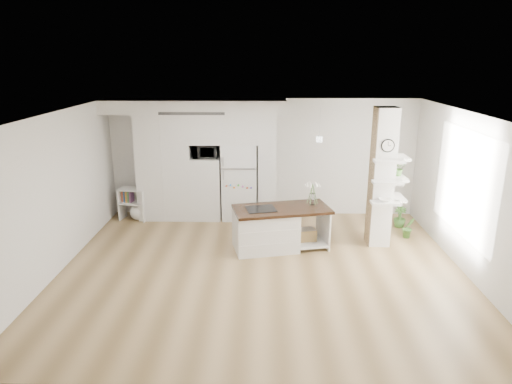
% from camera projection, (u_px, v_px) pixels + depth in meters
% --- Properties ---
extents(floor, '(7.00, 6.00, 0.01)m').
position_uv_depth(floor, '(262.00, 269.00, 8.02)').
color(floor, tan).
rests_on(floor, ground).
extents(room, '(7.04, 6.04, 2.72)m').
position_uv_depth(room, '(262.00, 166.00, 7.49)').
color(room, white).
rests_on(room, ground).
extents(cabinet_wall, '(4.00, 0.71, 2.70)m').
position_uv_depth(cabinet_wall, '(198.00, 154.00, 10.18)').
color(cabinet_wall, silver).
rests_on(cabinet_wall, floor).
extents(refrigerator, '(0.78, 0.69, 1.75)m').
position_uv_depth(refrigerator, '(240.00, 181.00, 10.35)').
color(refrigerator, white).
rests_on(refrigerator, floor).
extents(column, '(0.69, 0.90, 2.70)m').
position_uv_depth(column, '(387.00, 179.00, 8.67)').
color(column, silver).
rests_on(column, floor).
extents(window, '(0.00, 2.40, 2.40)m').
position_uv_depth(window, '(465.00, 183.00, 7.82)').
color(window, white).
rests_on(window, room).
extents(pendant_light, '(0.12, 0.12, 0.10)m').
position_uv_depth(pendant_light, '(365.00, 149.00, 7.53)').
color(pendant_light, white).
rests_on(pendant_light, room).
extents(kitchen_island, '(1.96, 1.24, 1.39)m').
position_uv_depth(kitchen_island, '(271.00, 227.00, 8.76)').
color(kitchen_island, silver).
rests_on(kitchen_island, floor).
extents(bookshelf, '(0.68, 0.47, 0.74)m').
position_uv_depth(bookshelf, '(135.00, 206.00, 10.37)').
color(bookshelf, silver).
rests_on(bookshelf, floor).
extents(floor_plant_a, '(0.28, 0.24, 0.44)m').
position_uv_depth(floor_plant_a, '(408.00, 228.00, 9.35)').
color(floor_plant_a, '#457B31').
rests_on(floor_plant_a, floor).
extents(floor_plant_b, '(0.33, 0.33, 0.46)m').
position_uv_depth(floor_plant_b, '(400.00, 217.00, 9.94)').
color(floor_plant_b, '#457B31').
rests_on(floor_plant_b, floor).
extents(microwave, '(0.54, 0.37, 0.30)m').
position_uv_depth(microwave, '(205.00, 151.00, 10.11)').
color(microwave, '#2D2D2D').
rests_on(microwave, cabinet_wall).
extents(shelf_plant, '(0.27, 0.23, 0.30)m').
position_uv_depth(shelf_plant, '(399.00, 168.00, 8.78)').
color(shelf_plant, '#457B31').
rests_on(shelf_plant, column).
extents(decor_bowl, '(0.22, 0.22, 0.05)m').
position_uv_depth(decor_bowl, '(385.00, 200.00, 8.55)').
color(decor_bowl, white).
rests_on(decor_bowl, column).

